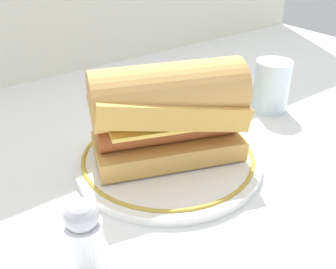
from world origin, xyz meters
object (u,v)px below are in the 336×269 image
object	(u,v)px
plate	(168,158)
sausage_sandwich	(168,111)
salt_shaker	(84,236)
drinking_glass	(271,89)

from	to	relation	value
plate	sausage_sandwich	size ratio (longest dim) A/B	1.19
sausage_sandwich	plate	bearing A→B (deg)	-35.94
salt_shaker	plate	bearing A→B (deg)	30.09
plate	sausage_sandwich	bearing A→B (deg)	123.69
drinking_glass	salt_shaker	world-z (taller)	drinking_glass
drinking_glass	salt_shaker	distance (m)	0.43
sausage_sandwich	salt_shaker	size ratio (longest dim) A/B	2.62
plate	drinking_glass	xyz separation A→B (m)	(0.24, 0.03, 0.03)
plate	sausage_sandwich	distance (m)	0.07
drinking_glass	sausage_sandwich	bearing A→B (deg)	-173.00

